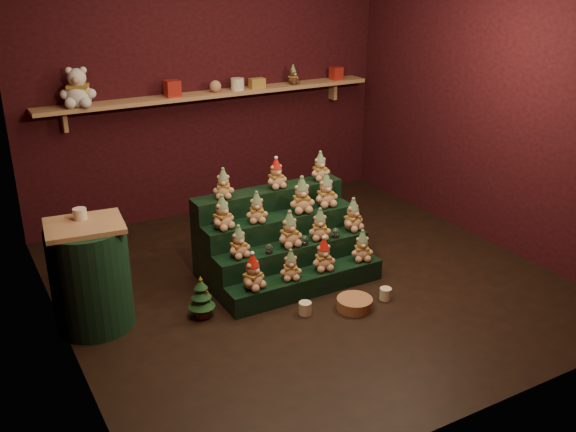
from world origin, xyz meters
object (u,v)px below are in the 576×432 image
mug_right (386,294)px  brown_bear (293,75)px  mini_christmas_tree (201,297)px  wicker_basket (355,303)px  snow_globe_a (269,249)px  mug_left (305,308)px  snow_globe_b (305,240)px  snow_globe_c (336,233)px  riser_tier_front (306,283)px  white_bear (77,82)px  side_table (91,276)px

mug_right → brown_bear: (0.52, 2.44, 1.37)m
mini_christmas_tree → wicker_basket: 1.21m
snow_globe_a → brown_bear: brown_bear is taller
mug_left → brown_bear: brown_bear is taller
snow_globe_b → mini_christmas_tree: bearing=-174.6°
snow_globe_a → wicker_basket: bearing=-50.8°
mug_left → brown_bear: 2.95m
snow_globe_c → snow_globe_a: bearing=180.0°
riser_tier_front → wicker_basket: 0.46m
snow_globe_c → mug_left: snow_globe_c is taller
wicker_basket → brown_bear: size_ratio=1.42×
brown_bear → snow_globe_a: bearing=-143.0°
mug_left → white_bear: (-1.06, 2.31, 1.50)m
snow_globe_c → white_bear: (-1.63, 1.87, 1.14)m
white_bear → mug_left: bearing=-44.9°
snow_globe_a → mug_left: bearing=-79.9°
snow_globe_c → brown_bear: (0.64, 1.87, 1.02)m
riser_tier_front → mug_right: size_ratio=14.18×
mug_left → wicker_basket: size_ratio=0.35×
riser_tier_front → mug_right: riser_tier_front is taller
mini_christmas_tree → brown_bear: brown_bear is taller
riser_tier_front → side_table: size_ratio=1.67×
mini_christmas_tree → wicker_basket: bearing=-23.4°
wicker_basket → white_bear: 3.21m
riser_tier_front → side_table: (-1.65, 0.36, 0.32)m
mug_left → white_bear: size_ratio=0.22×
brown_bear → mug_left: bearing=-136.0°
side_table → mini_christmas_tree: size_ratio=2.35×
snow_globe_b → side_table: (-1.73, 0.20, 0.01)m
snow_globe_b → mini_christmas_tree: size_ratio=0.23×
side_table → mini_christmas_tree: 0.84m
mug_left → white_bear: bearing=114.6°
snow_globe_a → brown_bear: size_ratio=0.41×
mini_christmas_tree → brown_bear: (1.93, 1.96, 1.25)m
riser_tier_front → snow_globe_a: (-0.26, 0.16, 0.31)m
snow_globe_c → mug_left: (-0.57, -0.45, -0.35)m
riser_tier_front → mini_christmas_tree: mini_christmas_tree is taller
white_bear → snow_globe_b: bearing=-34.3°
mini_christmas_tree → white_bear: (-0.34, 1.96, 1.37)m
riser_tier_front → mini_christmas_tree: bearing=175.7°
riser_tier_front → brown_bear: brown_bear is taller
side_table → wicker_basket: (1.85, -0.77, -0.37)m
snow_globe_a → snow_globe_b: size_ratio=1.01×
side_table → snow_globe_c: bearing=1.1°
mug_left → white_bear: white_bear is taller
riser_tier_front → side_table: bearing=167.6°
snow_globe_c → riser_tier_front: bearing=-157.6°
side_table → mug_left: bearing=-17.1°
mini_christmas_tree → wicker_basket: (1.10, -0.48, -0.13)m
riser_tier_front → white_bear: 2.79m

